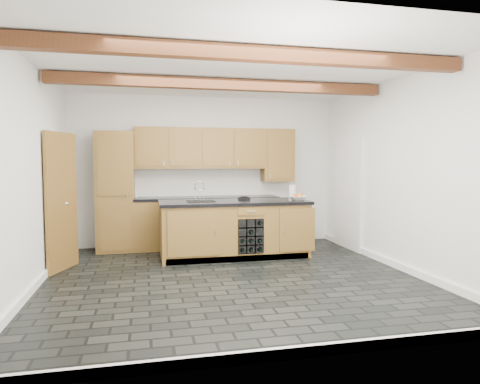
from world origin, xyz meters
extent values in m
plane|color=black|center=(0.00, 0.00, 0.00)|extent=(5.00, 5.00, 0.00)
plane|color=white|center=(0.00, 2.50, 1.40)|extent=(5.00, 0.00, 5.00)
plane|color=white|center=(-2.50, 0.00, 1.40)|extent=(0.00, 5.00, 5.00)
plane|color=white|center=(2.50, 0.00, 1.40)|extent=(0.00, 5.00, 5.00)
plane|color=white|center=(0.00, 0.00, 2.80)|extent=(5.00, 5.00, 0.00)
cube|color=brown|center=(0.00, -1.20, 2.70)|extent=(4.90, 0.15, 0.15)
cube|color=brown|center=(0.00, 0.60, 2.70)|extent=(4.90, 0.15, 0.15)
cube|color=white|center=(-2.48, 0.00, 0.05)|extent=(0.04, 5.00, 0.10)
cube|color=white|center=(2.48, 0.00, 0.05)|extent=(0.04, 5.00, 0.10)
cube|color=white|center=(0.00, -2.48, 0.05)|extent=(5.00, 0.04, 0.10)
cube|color=white|center=(-2.47, 1.30, 1.02)|extent=(0.06, 0.94, 2.04)
cube|color=olive|center=(-2.32, 0.95, 1.00)|extent=(0.31, 0.77, 2.00)
cube|color=white|center=(2.47, 1.50, 1.02)|extent=(0.06, 0.98, 2.04)
cube|color=black|center=(2.50, 1.50, 1.00)|extent=(0.02, 0.86, 1.96)
cube|color=olive|center=(-1.65, 2.20, 1.05)|extent=(0.65, 0.60, 2.10)
cube|color=olive|center=(-0.02, 2.20, 0.44)|extent=(2.60, 0.60, 0.88)
cube|color=black|center=(-0.02, 2.20, 0.91)|extent=(2.64, 0.62, 0.05)
cube|color=white|center=(-0.02, 2.49, 1.19)|extent=(2.60, 0.02, 0.52)
cube|color=olive|center=(-0.12, 2.33, 1.83)|extent=(2.40, 0.35, 0.75)
cube|color=olive|center=(1.38, 2.33, 1.70)|extent=(0.60, 0.35, 1.00)
cube|color=olive|center=(0.30, 1.30, 0.44)|extent=(2.40, 0.90, 0.88)
cube|color=black|center=(0.30, 1.30, 0.91)|extent=(2.46, 0.96, 0.05)
cube|color=olive|center=(-0.42, 0.84, 0.48)|extent=(0.80, 0.02, 0.70)
cube|color=olive|center=(1.25, 0.84, 0.48)|extent=(0.60, 0.02, 0.70)
cube|color=black|center=(0.48, 0.99, 0.40)|extent=(0.42, 0.30, 0.56)
cylinder|color=black|center=(0.62, 0.95, 0.61)|extent=(0.07, 0.26, 0.07)
cylinder|color=black|center=(0.48, 0.95, 0.33)|extent=(0.07, 0.26, 0.07)
cylinder|color=black|center=(0.48, 0.95, 0.47)|extent=(0.07, 0.26, 0.07)
cylinder|color=black|center=(0.62, 0.95, 0.19)|extent=(0.07, 0.26, 0.07)
cylinder|color=black|center=(0.62, 0.95, 0.33)|extent=(0.07, 0.26, 0.07)
cylinder|color=black|center=(0.34, 0.95, 0.33)|extent=(0.07, 0.26, 0.07)
cylinder|color=black|center=(0.48, 0.95, 0.19)|extent=(0.07, 0.26, 0.07)
cylinder|color=black|center=(0.34, 0.95, 0.19)|extent=(0.07, 0.26, 0.07)
cube|color=black|center=(-0.25, 1.30, 0.93)|extent=(0.45, 0.40, 0.02)
cylinder|color=silver|center=(-0.25, 1.48, 1.03)|extent=(0.02, 0.02, 0.20)
torus|color=silver|center=(-0.25, 1.48, 1.17)|extent=(0.18, 0.02, 0.18)
cylinder|color=silver|center=(-0.33, 1.48, 0.97)|extent=(0.02, 0.02, 0.08)
cylinder|color=silver|center=(-0.17, 1.48, 0.97)|extent=(0.02, 0.02, 0.08)
cube|color=black|center=(0.51, 1.43, 0.95)|extent=(0.19, 0.11, 0.04)
cylinder|color=black|center=(0.51, 1.43, 0.98)|extent=(0.13, 0.13, 0.02)
imported|color=white|center=(1.38, 1.18, 0.97)|extent=(0.31, 0.31, 0.07)
sphere|color=#BB3C18|center=(1.43, 1.18, 1.00)|extent=(0.07, 0.07, 0.07)
sphere|color=orange|center=(1.40, 1.23, 1.00)|extent=(0.07, 0.07, 0.07)
sphere|color=#408725|center=(1.34, 1.21, 1.00)|extent=(0.07, 0.07, 0.07)
sphere|color=red|center=(1.34, 1.16, 1.00)|extent=(0.07, 0.07, 0.07)
sphere|color=orange|center=(1.39, 1.14, 1.00)|extent=(0.07, 0.07, 0.07)
cylinder|color=white|center=(1.42, 1.57, 1.05)|extent=(0.13, 0.13, 0.24)
imported|color=white|center=(-1.30, 2.33, 0.98)|extent=(0.12, 0.12, 0.09)
camera|label=1|loc=(-1.14, -5.62, 1.57)|focal=32.00mm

